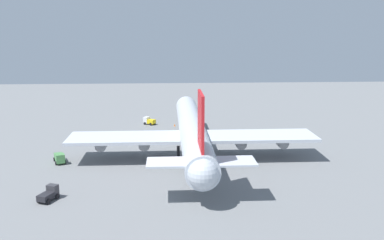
{
  "coord_description": "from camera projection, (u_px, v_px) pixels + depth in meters",
  "views": [
    {
      "loc": [
        -100.96,
        5.78,
        30.17
      ],
      "look_at": [
        0.0,
        0.0,
        8.67
      ],
      "focal_mm": 40.52,
      "sensor_mm": 36.0,
      "label": 1
    }
  ],
  "objects": [
    {
      "name": "cargo_airplane",
      "position": [
        192.0,
        131.0,
        103.51
      ],
      "size": [
        70.29,
        57.51,
        19.26
      ],
      "color": "silver",
      "rests_on": "ground_plane"
    },
    {
      "name": "cargo_loader",
      "position": [
        60.0,
        158.0,
        98.78
      ],
      "size": [
        5.51,
        3.61,
        2.39
      ],
      "color": "#4C8C4C",
      "rests_on": "ground_plane"
    },
    {
      "name": "ground_plane",
      "position": [
        192.0,
        155.0,
        105.19
      ],
      "size": [
        281.17,
        281.17,
        0.0
      ],
      "primitive_type": "plane",
      "color": "slate"
    },
    {
      "name": "safety_cone_nose",
      "position": [
        175.0,
        125.0,
        135.8
      ],
      "size": [
        0.51,
        0.51,
        0.73
      ],
      "primitive_type": "cone",
      "color": "orange",
      "rests_on": "ground_plane"
    },
    {
      "name": "baggage_tug",
      "position": [
        49.0,
        194.0,
        77.25
      ],
      "size": [
        4.52,
        3.49,
        2.51
      ],
      "color": "#333338",
      "rests_on": "ground_plane"
    },
    {
      "name": "maintenance_van",
      "position": [
        149.0,
        121.0,
        138.2
      ],
      "size": [
        3.67,
        4.13,
        2.36
      ],
      "color": "silver",
      "rests_on": "ground_plane"
    }
  ]
}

